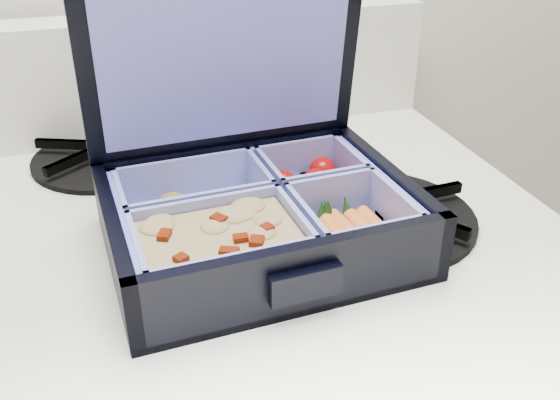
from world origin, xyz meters
name	(u,v)px	position (x,y,z in m)	size (l,w,h in m)	color
bento_box	(259,218)	(-0.48, 1.68, 0.86)	(0.24, 0.18, 0.06)	black
burner_grate	(379,208)	(-0.37, 1.69, 0.84)	(0.17, 0.17, 0.02)	black
burner_grate_rear	(108,152)	(-0.59, 1.88, 0.84)	(0.16, 0.16, 0.02)	black
fork	(260,160)	(-0.44, 1.83, 0.84)	(0.02, 0.19, 0.01)	silver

